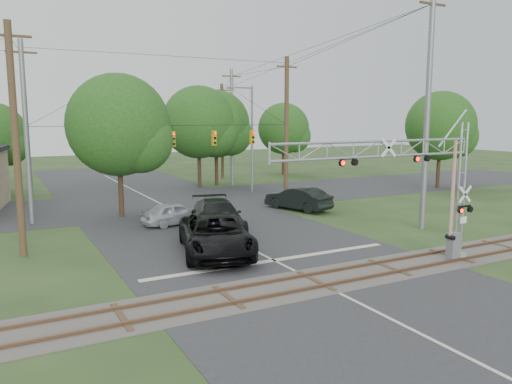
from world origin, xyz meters
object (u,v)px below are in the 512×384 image
traffic_signal_span (185,133)px  pickup_black (216,235)px  streetlight (250,133)px  car_dark (218,216)px  sedan_silver (175,213)px  crossing_gantry (413,178)px

traffic_signal_span → pickup_black: traffic_signal_span is taller
streetlight → pickup_black: bearing=-122.0°
streetlight → traffic_signal_span: bearing=-145.1°
car_dark → sedan_silver: (-1.59, 3.12, -0.20)m
traffic_signal_span → pickup_black: 13.25m
crossing_gantry → streetlight: 24.56m
traffic_signal_span → crossing_gantry: bearing=-77.9°
crossing_gantry → traffic_signal_span: 18.84m
crossing_gantry → streetlight: size_ratio=1.14×
crossing_gantry → streetlight: (4.35, 24.14, 1.24)m
pickup_black → streetlight: size_ratio=0.74×
crossing_gantry → streetlight: streetlight is taller
crossing_gantry → car_dark: 12.18m
crossing_gantry → pickup_black: crossing_gantry is taller
traffic_signal_span → car_dark: bearing=-96.1°
sedan_silver → car_dark: bearing=-160.9°
pickup_black → car_dark: size_ratio=1.10×
crossing_gantry → streetlight: bearing=79.8°
crossing_gantry → car_dark: crossing_gantry is taller
sedan_silver → traffic_signal_span: bearing=-36.1°
pickup_black → car_dark: (2.06, 4.45, -0.05)m
crossing_gantry → pickup_black: 9.79m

